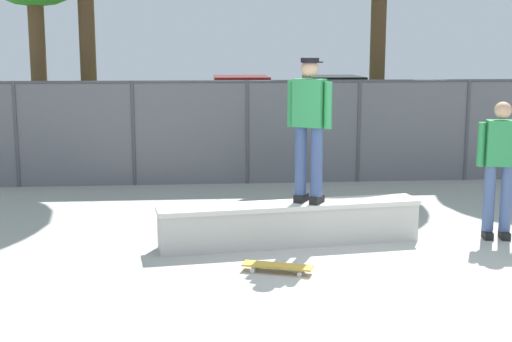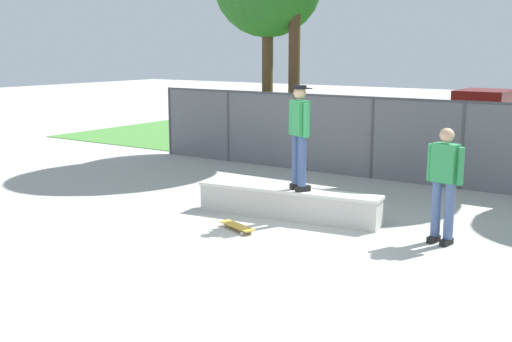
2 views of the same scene
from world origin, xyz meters
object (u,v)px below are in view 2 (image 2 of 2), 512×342
Objects in this scene: bystander at (444,180)px; car_red at (483,115)px; concrete_ledge at (288,203)px; skateboarder at (299,132)px; skateboard at (237,226)px.

car_red is at bearing 102.25° from bystander.
car_red is (0.14, 12.22, 0.56)m from concrete_ledge.
car_red is (-0.09, 12.22, -0.74)m from skateboarder.
concrete_ledge is at bearing 75.68° from skateboard.
skateboarder is at bearing -1.71° from concrete_ledge.
bystander is at bearing 21.51° from skateboard.
bystander reaches higher than car_red.
skateboard is at bearing -91.84° from car_red.
skateboard is at bearing -158.49° from bystander.
concrete_ledge reaches higher than skateboard.
skateboard is (-0.29, -1.14, -0.20)m from concrete_ledge.
skateboarder is 2.61m from bystander.
bystander reaches higher than concrete_ledge.
skateboard is at bearing -104.32° from concrete_ledge.
skateboarder reaches higher than skateboard.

